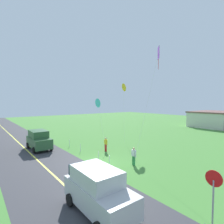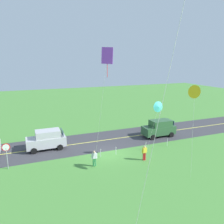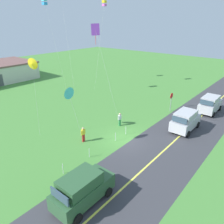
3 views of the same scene
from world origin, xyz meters
name	(u,v)px [view 1 (image 1 of 3)]	position (x,y,z in m)	size (l,w,h in m)	color
ground_plane	(97,164)	(0.00, 0.00, -0.05)	(120.00, 120.00, 0.10)	#478438
asphalt_road	(53,175)	(0.00, -4.00, 0.00)	(120.00, 7.00, 0.00)	#38383D
road_centre_stripe	(53,175)	(0.00, -4.00, 0.01)	(120.00, 0.16, 0.00)	#E5E04C
car_suv_foreground	(98,190)	(6.09, -3.76, 1.15)	(4.40, 2.12, 2.24)	#B7B7BC
car_parked_west_near	(39,140)	(-8.53, -2.71, 1.15)	(4.40, 2.12, 2.24)	#2D5633
stop_sign	(214,186)	(10.11, -0.10, 1.80)	(0.76, 0.08, 2.56)	gray
person_adult_near	(134,156)	(2.28, 2.48, 0.86)	(0.58, 0.22, 1.60)	#338C4C
person_adult_companion	(106,144)	(-2.92, 3.10, 0.86)	(0.58, 0.22, 1.60)	red
kite_red_low	(158,55)	(2.18, 5.81, 10.24)	(0.71, 3.74, 11.08)	silver
kite_blue_mid	(98,103)	(-4.38, 3.07, 5.52)	(2.02, 0.29, 6.08)	silver
kite_yellow_high	(124,88)	(-4.86, 7.46, 7.58)	(0.65, 1.14, 8.16)	silver
fence_post_0	(69,143)	(-7.47, 0.70, 0.45)	(0.05, 0.05, 0.90)	silver
fence_post_1	(80,148)	(-4.50, 0.70, 0.45)	(0.05, 0.05, 0.90)	silver
fence_post_2	(98,156)	(-0.75, 0.70, 0.45)	(0.05, 0.05, 0.90)	silver
fence_post_3	(109,160)	(1.04, 0.70, 0.45)	(0.05, 0.05, 0.90)	silver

